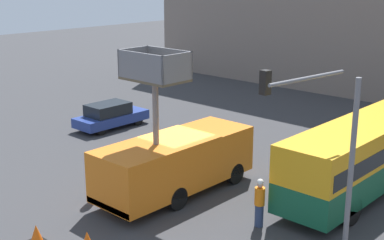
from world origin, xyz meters
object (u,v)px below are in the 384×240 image
road_worker_near_truck (93,180)px  parked_car_curbside (110,115)px  road_worker_directing (260,203)px  traffic_light_pole (318,127)px  city_bus (368,150)px  utility_truck (175,159)px  traffic_cone_mid_road (36,234)px

road_worker_near_truck → parked_car_curbside: size_ratio=0.40×
road_worker_directing → traffic_light_pole: bearing=-87.9°
traffic_light_pole → parked_car_curbside: 16.92m
city_bus → road_worker_directing: (-1.36, -5.88, -0.90)m
utility_truck → traffic_light_pole: bearing=4.1°
road_worker_near_truck → traffic_cone_mid_road: (1.38, -3.53, -0.60)m
road_worker_near_truck → parked_car_curbside: 10.63m
city_bus → traffic_cone_mid_road: 13.76m
road_worker_directing → parked_car_curbside: road_worker_directing is taller
city_bus → traffic_cone_mid_road: city_bus is taller
city_bus → road_worker_near_truck: size_ratio=6.18×
road_worker_directing → parked_car_curbside: 14.91m
city_bus → traffic_light_pole: size_ratio=1.85×
utility_truck → road_worker_directing: utility_truck is taller
city_bus → road_worker_near_truck: city_bus is taller
utility_truck → traffic_cone_mid_road: (-0.63, -6.28, -1.24)m
road_worker_near_truck → parked_car_curbside: bearing=-90.4°
traffic_cone_mid_road → road_worker_directing: bearing=51.2°
road_worker_directing → traffic_cone_mid_road: size_ratio=2.97×
traffic_light_pole → road_worker_near_truck: (-8.27, -3.20, -3.20)m
road_worker_near_truck → road_worker_directing: road_worker_directing is taller
city_bus → parked_car_curbside: size_ratio=2.45×
city_bus → traffic_light_pole: traffic_light_pole is taller
road_worker_near_truck → traffic_cone_mid_road: road_worker_near_truck is taller
city_bus → parked_car_curbside: city_bus is taller
utility_truck → parked_car_curbside: (-9.84, 4.44, -0.76)m
utility_truck → road_worker_near_truck: size_ratio=4.11×
road_worker_directing → parked_car_curbside: bearing=59.7°
utility_truck → road_worker_directing: 4.41m
utility_truck → city_bus: (5.73, 5.83, 0.31)m
utility_truck → city_bus: utility_truck is taller
road_worker_near_truck → traffic_light_pole: bearing=153.3°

